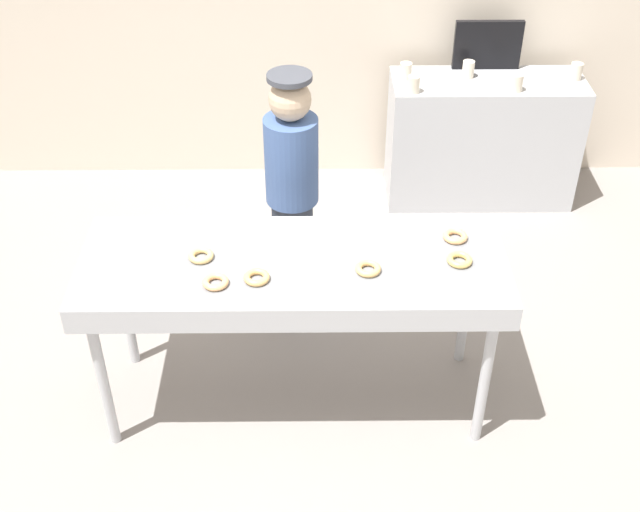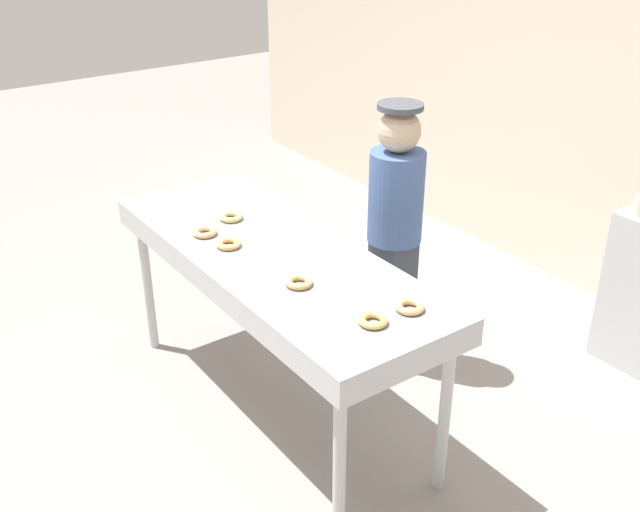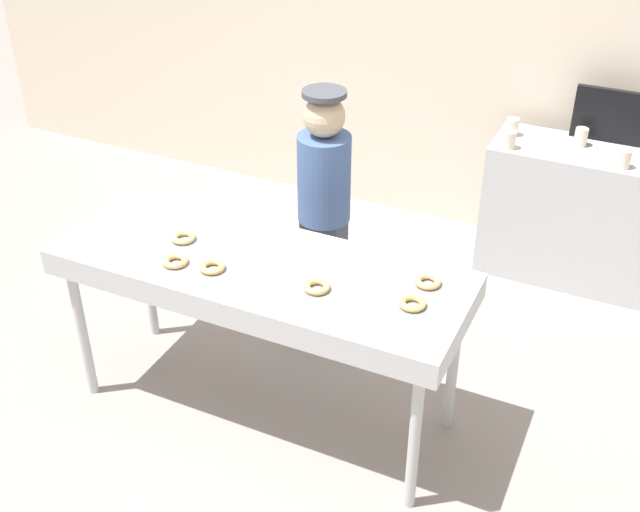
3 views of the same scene
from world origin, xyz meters
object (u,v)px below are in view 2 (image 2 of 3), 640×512
object	(u,v)px
glazed_donut_1	(373,320)
glazed_donut_4	(205,232)
fryer_conveyor	(274,265)
glazed_donut_0	(299,282)
glazed_donut_2	(229,244)
worker_baker	(395,225)
glazed_donut_5	(410,307)
glazed_donut_3	(231,217)

from	to	relation	value
glazed_donut_1	glazed_donut_4	bearing A→B (deg)	-172.19
fryer_conveyor	glazed_donut_0	xyz separation A→B (m)	(0.37, -0.09, 0.09)
glazed_donut_2	worker_baker	xyz separation A→B (m)	(0.15, 0.98, -0.10)
glazed_donut_0	fryer_conveyor	bearing A→B (deg)	165.61
glazed_donut_2	glazed_donut_4	world-z (taller)	same
fryer_conveyor	glazed_donut_0	bearing A→B (deg)	-14.39
fryer_conveyor	glazed_donut_2	bearing A→B (deg)	-137.62
glazed_donut_0	glazed_donut_5	world-z (taller)	same
glazed_donut_0	glazed_donut_3	xyz separation A→B (m)	(-0.82, 0.11, 0.00)
glazed_donut_0	glazed_donut_2	xyz separation A→B (m)	(-0.54, -0.06, 0.00)
glazed_donut_3	glazed_donut_5	world-z (taller)	same
glazed_donut_0	glazed_donut_2	bearing A→B (deg)	-173.29
glazed_donut_1	glazed_donut_2	size ratio (longest dim) A/B	1.00
glazed_donut_0	glazed_donut_5	distance (m)	0.53
glazed_donut_0	glazed_donut_3	distance (m)	0.83
glazed_donut_1	glazed_donut_5	size ratio (longest dim) A/B	1.00
glazed_donut_1	glazed_donut_5	world-z (taller)	same
glazed_donut_0	glazed_donut_3	world-z (taller)	same
glazed_donut_5	glazed_donut_0	bearing A→B (deg)	-150.12
glazed_donut_1	glazed_donut_5	distance (m)	0.20
glazed_donut_0	glazed_donut_5	size ratio (longest dim) A/B	1.00
glazed_donut_2	glazed_donut_5	bearing A→B (deg)	18.19
worker_baker	glazed_donut_3	bearing A→B (deg)	72.94
glazed_donut_1	glazed_donut_4	xyz separation A→B (m)	(-1.18, -0.16, 0.00)
fryer_conveyor	glazed_donut_5	xyz separation A→B (m)	(0.83, 0.17, 0.09)
glazed_donut_4	glazed_donut_5	bearing A→B (deg)	16.86
worker_baker	glazed_donut_2	bearing A→B (deg)	92.69
glazed_donut_2	glazed_donut_5	size ratio (longest dim) A/B	1.00
glazed_donut_3	glazed_donut_5	distance (m)	1.29
glazed_donut_5	glazed_donut_4	bearing A→B (deg)	-163.14
glazed_donut_2	glazed_donut_3	size ratio (longest dim) A/B	1.00
fryer_conveyor	worker_baker	xyz separation A→B (m)	(-0.02, 0.82, -0.01)
glazed_donut_3	glazed_donut_4	bearing A→B (deg)	-66.32
glazed_donut_0	glazed_donut_2	distance (m)	0.54
glazed_donut_2	glazed_donut_5	xyz separation A→B (m)	(1.00, 0.33, 0.00)
glazed_donut_2	glazed_donut_3	bearing A→B (deg)	148.39
glazed_donut_3	glazed_donut_2	bearing A→B (deg)	-31.61
glazed_donut_2	glazed_donut_3	world-z (taller)	same
glazed_donut_0	glazed_donut_1	world-z (taller)	same
glazed_donut_0	glazed_donut_1	xyz separation A→B (m)	(0.45, 0.07, 0.00)
glazed_donut_1	glazed_donut_3	size ratio (longest dim) A/B	1.00
glazed_donut_1	worker_baker	size ratio (longest dim) A/B	0.08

